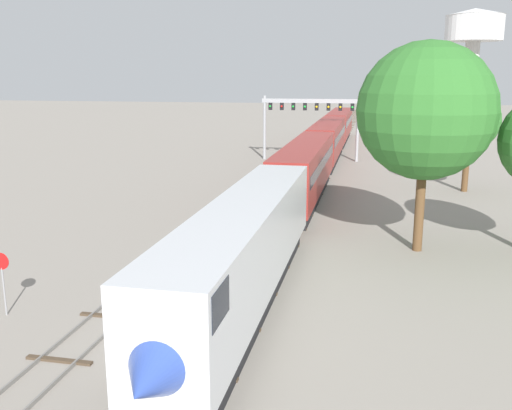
# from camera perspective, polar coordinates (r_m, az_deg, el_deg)

# --- Properties ---
(ground_plane) EXTENTS (400.00, 400.00, 0.00)m
(ground_plane) POSITION_cam_1_polar(r_m,az_deg,el_deg) (22.96, -8.87, -13.87)
(ground_plane) COLOR gray
(track_main) EXTENTS (2.60, 200.00, 0.16)m
(track_main) POSITION_cam_1_polar(r_m,az_deg,el_deg) (79.95, 7.81, 5.45)
(track_main) COLOR slate
(track_main) RESTS_ON ground
(track_near) EXTENTS (2.60, 160.00, 0.16)m
(track_near) POSITION_cam_1_polar(r_m,az_deg,el_deg) (60.98, 1.26, 3.27)
(track_near) COLOR slate
(track_near) RESTS_ON ground
(passenger_train) EXTENTS (3.04, 91.04, 4.80)m
(passenger_train) POSITION_cam_1_polar(r_m,az_deg,el_deg) (59.08, 6.40, 5.36)
(passenger_train) COLOR silver
(passenger_train) RESTS_ON ground
(signal_gantry) EXTENTS (12.10, 0.49, 7.90)m
(signal_gantry) POSITION_cam_1_polar(r_m,az_deg,el_deg) (70.35, 5.54, 9.27)
(signal_gantry) COLOR #999BA0
(signal_gantry) RESTS_ON ground
(water_tower) EXTENTS (10.46, 10.46, 22.23)m
(water_tower) POSITION_cam_1_polar(r_m,az_deg,el_deg) (114.74, 21.14, 15.77)
(water_tower) COLOR beige
(water_tower) RESTS_ON ground
(stop_sign) EXTENTS (0.76, 0.08, 2.88)m
(stop_sign) POSITION_cam_1_polar(r_m,az_deg,el_deg) (26.97, -24.25, -6.45)
(stop_sign) COLOR gray
(stop_sign) RESTS_ON ground
(trackside_tree_mid) EXTENTS (5.30, 5.30, 9.07)m
(trackside_tree_mid) POSITION_cam_1_polar(r_m,az_deg,el_deg) (54.07, 20.79, 7.95)
(trackside_tree_mid) COLOR brown
(trackside_tree_mid) RESTS_ON ground
(trackside_tree_right) EXTENTS (7.92, 7.92, 12.29)m
(trackside_tree_right) POSITION_cam_1_polar(r_m,az_deg,el_deg) (34.09, 16.80, 9.05)
(trackside_tree_right) COLOR brown
(trackside_tree_right) RESTS_ON ground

